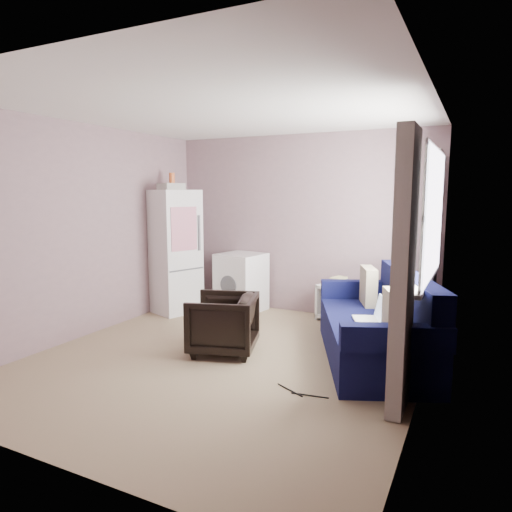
{
  "coord_description": "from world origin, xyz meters",
  "views": [
    {
      "loc": [
        2.28,
        -3.93,
        1.72
      ],
      "look_at": [
        0.05,
        0.6,
        1.0
      ],
      "focal_mm": 32.0,
      "sensor_mm": 36.0,
      "label": 1
    }
  ],
  "objects": [
    {
      "name": "washing_machine",
      "position": [
        -0.77,
        1.78,
        0.43
      ],
      "size": [
        0.67,
        0.67,
        0.83
      ],
      "rotation": [
        0.0,
        0.0,
        -0.15
      ],
      "color": "silver",
      "rests_on": "ground"
    },
    {
      "name": "sofa",
      "position": [
        1.42,
        0.67,
        0.33
      ],
      "size": [
        1.62,
        2.21,
        0.9
      ],
      "rotation": [
        0.0,
        0.0,
        0.4
      ],
      "color": "#0E1140",
      "rests_on": "ground"
    },
    {
      "name": "fridge",
      "position": [
        -1.6,
        1.32,
        0.88
      ],
      "size": [
        0.77,
        0.76,
        1.98
      ],
      "rotation": [
        0.0,
        0.0,
        -0.35
      ],
      "color": "silver",
      "rests_on": "ground"
    },
    {
      "name": "window_dressing",
      "position": [
        1.78,
        0.7,
        1.11
      ],
      "size": [
        0.17,
        2.62,
        2.18
      ],
      "color": "white",
      "rests_on": "ground"
    },
    {
      "name": "armchair",
      "position": [
        -0.13,
        0.16,
        0.35
      ],
      "size": [
        0.81,
        0.83,
        0.69
      ],
      "primitive_type": "imported",
      "rotation": [
        0.0,
        0.0,
        -1.27
      ],
      "color": "black",
      "rests_on": "ground"
    },
    {
      "name": "room",
      "position": [
        0.02,
        0.01,
        1.25
      ],
      "size": [
        3.84,
        4.24,
        2.54
      ],
      "color": "#9A8464",
      "rests_on": "ground"
    },
    {
      "name": "side_table",
      "position": [
        0.64,
        1.88,
        0.28
      ],
      "size": [
        0.58,
        0.58,
        0.59
      ],
      "rotation": [
        0.0,
        0.0,
        -0.43
      ],
      "color": "white",
      "rests_on": "ground"
    },
    {
      "name": "floor_cables",
      "position": [
        0.98,
        -0.44,
        0.01
      ],
      "size": [
        0.5,
        0.16,
        0.01
      ],
      "rotation": [
        0.0,
        0.0,
        -0.12
      ],
      "color": "black",
      "rests_on": "ground"
    }
  ]
}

